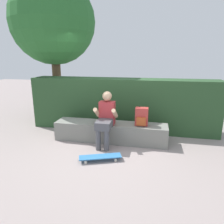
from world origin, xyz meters
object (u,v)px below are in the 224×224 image
Objects in this scene: backpack_on_bench at (142,117)px; skateboard_near_person at (100,157)px; person_skater at (106,117)px; bench_main at (110,132)px.

skateboard_near_person is at bearing -125.63° from backpack_on_bench.
skateboard_near_person is at bearing -84.82° from person_skater.
bench_main is at bearing 179.24° from backpack_on_bench.
bench_main is at bearing 90.60° from skateboard_near_person.
backpack_on_bench is (0.70, 0.97, 0.55)m from skateboard_near_person.
backpack_on_bench is at bearing -0.76° from bench_main.
skateboard_near_person is (0.07, -0.76, -0.56)m from person_skater.
person_skater is at bearing -164.64° from backpack_on_bench.
backpack_on_bench reaches higher than skateboard_near_person.
skateboard_near_person is (0.01, -0.98, -0.14)m from bench_main.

